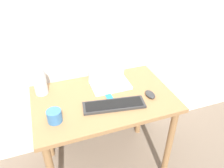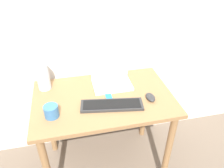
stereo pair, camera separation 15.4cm
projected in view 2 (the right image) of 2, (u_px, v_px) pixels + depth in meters
The scene contains 8 objects.
wall_back at pixel (92, 14), 1.62m from camera, with size 6.00×0.05×2.50m.
desk at pixel (104, 109), 1.65m from camera, with size 1.01×0.64×0.77m.
laptop at pixel (111, 79), 1.69m from camera, with size 0.29×0.21×0.22m.
keyboard at pixel (112, 105), 1.49m from camera, with size 0.44×0.19×0.02m.
mouse at pixel (150, 97), 1.55m from camera, with size 0.06×0.10×0.03m.
vase at pixel (42, 72), 1.59m from camera, with size 0.09×0.09×0.30m.
mp3_player at pixel (109, 97), 1.57m from camera, with size 0.04×0.06×0.01m.
mug at pixel (51, 111), 1.39m from camera, with size 0.09×0.09×0.08m.
Camera 2 is at (-0.21, -0.92, 1.73)m, focal length 35.00 mm.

